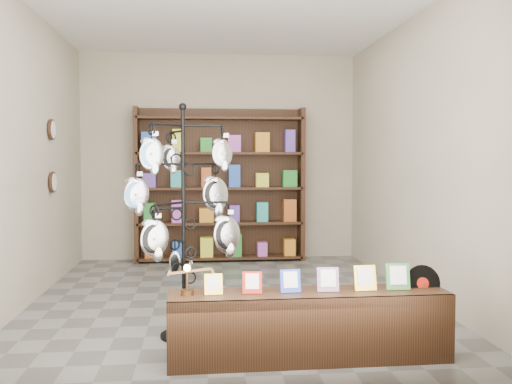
{
  "coord_description": "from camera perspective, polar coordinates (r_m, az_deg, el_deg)",
  "views": [
    {
      "loc": [
        -0.3,
        -5.92,
        1.45
      ],
      "look_at": [
        0.19,
        -1.0,
        1.17
      ],
      "focal_mm": 40.0,
      "sensor_mm": 36.0,
      "label": 1
    }
  ],
  "objects": [
    {
      "name": "room_envelope",
      "position": [
        5.94,
        -2.81,
        7.06
      ],
      "size": [
        5.0,
        5.0,
        5.0
      ],
      "color": "#BEB099",
      "rests_on": "ground"
    },
    {
      "name": "wall_clocks",
      "position": [
        6.92,
        -19.7,
        3.42
      ],
      "size": [
        0.03,
        0.24,
        0.84
      ],
      "color": "black",
      "rests_on": "ground"
    },
    {
      "name": "front_shelf",
      "position": [
        4.26,
        5.32,
        -13.13
      ],
      "size": [
        2.03,
        0.45,
        0.72
      ],
      "rotation": [
        0.0,
        0.0,
        0.02
      ],
      "color": "black",
      "rests_on": "ground"
    },
    {
      "name": "back_shelving",
      "position": [
        8.23,
        -3.6,
        0.25
      ],
      "size": [
        2.42,
        0.36,
        2.2
      ],
      "color": "black",
      "rests_on": "ground"
    },
    {
      "name": "display_tree",
      "position": [
        4.66,
        -7.27,
        -1.07
      ],
      "size": [
        1.05,
        1.05,
        1.91
      ],
      "rotation": [
        0.0,
        0.0,
        0.41
      ],
      "color": "black",
      "rests_on": "ground"
    },
    {
      "name": "ground",
      "position": [
        6.1,
        -2.76,
        -10.56
      ],
      "size": [
        5.0,
        5.0,
        0.0
      ],
      "primitive_type": "plane",
      "color": "slate",
      "rests_on": "ground"
    }
  ]
}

